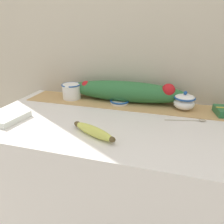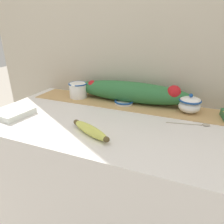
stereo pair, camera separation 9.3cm
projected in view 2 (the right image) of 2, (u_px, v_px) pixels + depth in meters
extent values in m
cube|color=silver|center=(114.00, 188.00, 1.15)|extent=(1.29, 0.67, 0.87)
cube|color=#B7AD99|center=(137.00, 44.00, 1.15)|extent=(2.09, 0.04, 2.40)
cube|color=tan|center=(128.00, 104.00, 1.17)|extent=(1.19, 0.21, 0.00)
cylinder|color=white|center=(78.00, 90.00, 1.26)|extent=(0.11, 0.11, 0.09)
torus|color=#194793|center=(78.00, 84.00, 1.25)|extent=(0.12, 0.12, 0.01)
torus|color=white|center=(83.00, 86.00, 1.32)|extent=(0.05, 0.01, 0.05)
ellipsoid|color=white|center=(73.00, 86.00, 1.20)|extent=(0.03, 0.02, 0.02)
ellipsoid|color=white|center=(189.00, 106.00, 1.04)|extent=(0.11, 0.11, 0.07)
torus|color=#194793|center=(190.00, 100.00, 1.03)|extent=(0.11, 0.11, 0.01)
ellipsoid|color=white|center=(190.00, 99.00, 1.02)|extent=(0.10, 0.10, 0.02)
sphere|color=#194793|center=(191.00, 95.00, 1.02)|extent=(0.02, 0.02, 0.02)
cylinder|color=white|center=(124.00, 103.00, 1.17)|extent=(0.11, 0.11, 0.01)
torus|color=#194793|center=(124.00, 101.00, 1.16)|extent=(0.11, 0.11, 0.01)
ellipsoid|color=#CCD156|center=(90.00, 130.00, 0.83)|extent=(0.22, 0.13, 0.04)
ellipsoid|color=brown|center=(77.00, 122.00, 0.90)|extent=(0.04, 0.04, 0.03)
ellipsoid|color=brown|center=(106.00, 139.00, 0.76)|extent=(0.04, 0.03, 0.02)
cube|color=#A89E89|center=(184.00, 124.00, 0.93)|extent=(0.16, 0.04, 0.00)
ellipsoid|color=#A89E89|center=(206.00, 125.00, 0.91)|extent=(0.04, 0.03, 0.01)
cube|color=white|center=(13.00, 112.00, 1.02)|extent=(0.18, 0.18, 0.03)
ellipsoid|color=#2D6B38|center=(130.00, 92.00, 1.18)|extent=(0.71, 0.13, 0.12)
sphere|color=red|center=(92.00, 85.00, 1.25)|extent=(0.06, 0.06, 0.06)
sphere|color=red|center=(117.00, 88.00, 1.19)|extent=(0.05, 0.05, 0.05)
sphere|color=red|center=(144.00, 91.00, 1.14)|extent=(0.07, 0.07, 0.07)
sphere|color=red|center=(174.00, 92.00, 1.07)|extent=(0.07, 0.07, 0.07)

